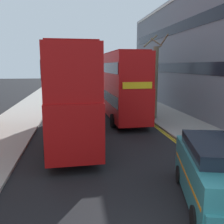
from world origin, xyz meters
name	(u,v)px	position (x,y,z in m)	size (l,w,h in m)	color
sidewalk_right	(173,120)	(6.50, 16.00, 0.07)	(4.00, 80.00, 0.14)	#9E9991
sidewalk_left	(13,125)	(-6.50, 16.00, 0.07)	(4.00, 80.00, 0.14)	#9E9991
kerb_line_outer	(157,127)	(4.40, 14.00, 0.00)	(0.10, 56.00, 0.01)	yellow
kerb_line_inner	(155,127)	(4.24, 14.00, 0.00)	(0.10, 56.00, 0.01)	yellow
double_decker_bus_away	(70,92)	(-1.98, 11.55, 3.03)	(3.13, 10.90, 5.64)	#B20F0F
double_decker_bus_oncoming	(120,84)	(2.20, 17.66, 3.03)	(3.06, 10.88, 5.64)	#B20F0F
taxi_minivan	(216,175)	(2.79, 3.25, 1.07)	(3.03, 5.13, 2.12)	teal
pedestrian_far	(145,95)	(7.01, 26.63, 0.99)	(0.34, 0.22, 1.62)	#2D2D38
street_tree_near	(134,78)	(5.04, 24.28, 3.19)	(2.08, 2.10, 6.12)	#6B6047
street_tree_mid	(155,81)	(5.08, 16.86, 3.32)	(1.86, 1.66, 7.03)	#6B6047
townhouse_terrace_right	(209,55)	(13.50, 23.37, 5.72)	(10.08, 28.00, 11.43)	slate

